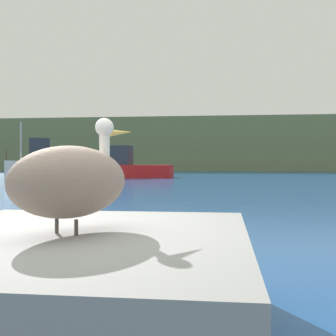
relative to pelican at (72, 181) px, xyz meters
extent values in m
plane|color=#194C93|center=(-0.35, 0.35, -1.25)|extent=(260.00, 260.00, 0.00)
cube|color=#6B7A51|center=(-0.35, 67.47, 2.86)|extent=(140.00, 10.65, 8.23)
cube|color=gray|center=(0.00, -0.01, -0.83)|extent=(2.74, 3.13, 0.84)
ellipsoid|color=gray|center=(0.00, -0.01, -0.01)|extent=(0.98, 1.32, 0.56)
cylinder|color=white|center=(0.16, 0.38, 0.24)|extent=(0.09, 0.09, 0.32)
sphere|color=white|center=(0.16, 0.38, 0.45)|extent=(0.16, 0.16, 0.16)
cone|color=gold|center=(0.25, 0.61, 0.42)|extent=(0.19, 0.34, 0.09)
cylinder|color=#4C4742|center=(-0.12, -0.03, -0.35)|extent=(0.03, 0.03, 0.12)
cylinder|color=#4C4742|center=(0.07, -0.10, -0.35)|extent=(0.03, 0.03, 0.12)
cube|color=red|center=(-7.21, 35.86, -0.68)|extent=(7.65, 2.57, 1.13)
cube|color=#2D333D|center=(-8.21, 35.91, 0.75)|extent=(2.16, 1.89, 1.74)
cylinder|color=#B2B2B2|center=(-9.47, 35.98, 1.33)|extent=(0.12, 0.12, 2.89)
cylinder|color=#3F382D|center=(-10.82, 36.05, 0.23)|extent=(0.10, 0.10, 0.70)
cube|color=white|center=(-11.25, 26.21, -0.50)|extent=(5.39, 3.58, 1.50)
cube|color=#2D333D|center=(-11.56, 26.07, 1.02)|extent=(1.70, 1.57, 1.55)
cylinder|color=#B2B2B2|center=(-12.67, 25.56, 1.57)|extent=(0.12, 0.12, 2.65)
cylinder|color=#3F382D|center=(-13.52, 25.17, 0.60)|extent=(0.10, 0.10, 0.70)
camera|label=1|loc=(1.18, -3.35, 0.15)|focal=47.39mm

